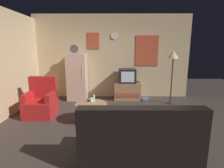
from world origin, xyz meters
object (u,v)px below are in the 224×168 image
object	(u,v)px
standing_lamp	(173,59)
couch	(139,142)
armchair	(41,102)
remote_control	(91,101)
tv_stand	(127,91)
mug_ceramic_white	(91,100)
wine_glass	(94,98)
coffee_table	(91,113)
book_stack	(145,99)
crt_tv	(127,76)
fridge	(77,77)

from	to	relation	value
standing_lamp	couch	distance (m)	3.32
armchair	remote_control	bearing A→B (deg)	-11.25
tv_stand	couch	xyz separation A→B (m)	(-0.08, -3.28, 0.03)
mug_ceramic_white	armchair	size ratio (longest dim) A/B	0.09
tv_stand	standing_lamp	size ratio (longest dim) A/B	0.53
standing_lamp	wine_glass	xyz separation A→B (m)	(-2.21, -1.25, -0.83)
standing_lamp	mug_ceramic_white	xyz separation A→B (m)	(-2.26, -1.30, -0.86)
wine_glass	couch	size ratio (longest dim) A/B	0.09
tv_stand	coffee_table	size ratio (longest dim) A/B	1.17
couch	book_stack	distance (m)	3.16
wine_glass	book_stack	world-z (taller)	wine_glass
tv_stand	remote_control	world-z (taller)	tv_stand
crt_tv	mug_ceramic_white	distance (m)	2.01
crt_tv	coffee_table	xyz separation A→B (m)	(-0.94, -1.89, -0.56)
mug_ceramic_white	remote_control	bearing A→B (deg)	114.42
mug_ceramic_white	couch	size ratio (longest dim) A/B	0.05
tv_stand	standing_lamp	bearing A→B (deg)	-18.97
wine_glass	armchair	size ratio (longest dim) A/B	0.16
remote_control	crt_tv	bearing A→B (deg)	66.40
couch	fridge	bearing A→B (deg)	115.17
wine_glass	remote_control	size ratio (longest dim) A/B	1.00
fridge	tv_stand	bearing A→B (deg)	0.00
standing_lamp	armchair	bearing A→B (deg)	-164.35
mug_ceramic_white	couch	world-z (taller)	couch
coffee_table	crt_tv	bearing A→B (deg)	63.42
fridge	couch	size ratio (longest dim) A/B	1.04
standing_lamp	couch	size ratio (longest dim) A/B	0.94
standing_lamp	fridge	bearing A→B (deg)	171.31
couch	crt_tv	bearing A→B (deg)	88.63
fridge	armchair	size ratio (longest dim) A/B	1.84
mug_ceramic_white	couch	bearing A→B (deg)	-60.14
fridge	armchair	distance (m)	1.63
fridge	mug_ceramic_white	distance (m)	1.88
remote_control	fridge	bearing A→B (deg)	117.08
book_stack	fridge	bearing A→B (deg)	174.85
crt_tv	remote_control	size ratio (longest dim) A/B	3.60
standing_lamp	mug_ceramic_white	distance (m)	2.75
tv_stand	mug_ceramic_white	distance (m)	2.00
tv_stand	wine_glass	distance (m)	1.94
standing_lamp	mug_ceramic_white	size ratio (longest dim) A/B	17.67
remote_control	armchair	world-z (taller)	armchair
remote_control	couch	bearing A→B (deg)	-53.85
mug_ceramic_white	book_stack	xyz separation A→B (m)	(1.54, 1.55, -0.44)
coffee_table	mug_ceramic_white	size ratio (longest dim) A/B	8.00
crt_tv	armchair	world-z (taller)	crt_tv
mug_ceramic_white	book_stack	bearing A→B (deg)	45.08
coffee_table	couch	size ratio (longest dim) A/B	0.42
wine_glass	crt_tv	bearing A→B (deg)	62.00
crt_tv	book_stack	distance (m)	0.96
wine_glass	book_stack	bearing A→B (deg)	45.25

